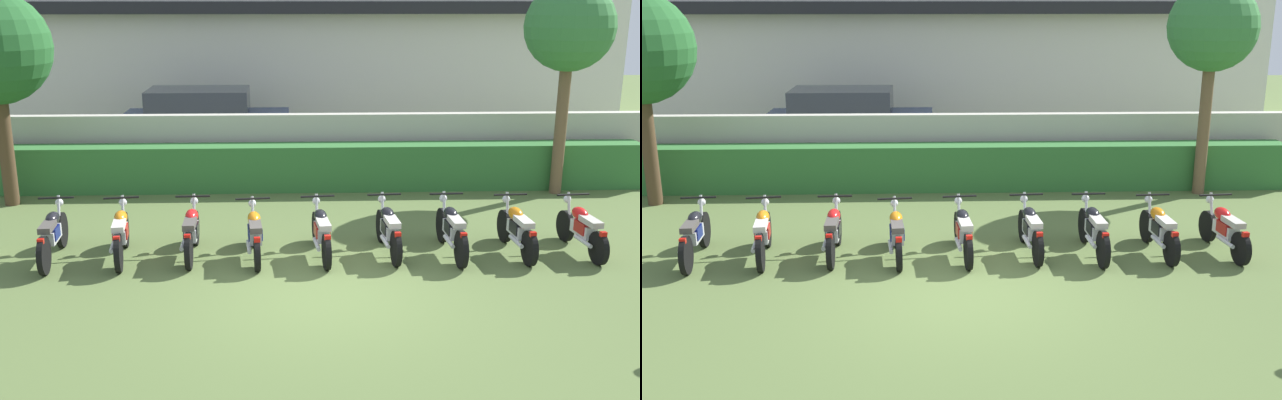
{
  "view_description": "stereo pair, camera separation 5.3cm",
  "coord_description": "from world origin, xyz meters",
  "views": [
    {
      "loc": [
        -0.49,
        -10.19,
        4.37
      ],
      "look_at": [
        0.0,
        1.98,
        0.91
      ],
      "focal_mm": 40.85,
      "sensor_mm": 36.0,
      "label": 1
    },
    {
      "loc": [
        -0.44,
        -10.19,
        4.37
      ],
      "look_at": [
        0.0,
        1.98,
        0.91
      ],
      "focal_mm": 40.85,
      "sensor_mm": 36.0,
      "label": 2
    }
  ],
  "objects": [
    {
      "name": "ground",
      "position": [
        0.0,
        0.0,
        0.0
      ],
      "size": [
        60.0,
        60.0,
        0.0
      ],
      "primitive_type": "plane",
      "color": "#566B38"
    },
    {
      "name": "motorcycle_in_row_4",
      "position": [
        0.01,
        1.64,
        0.45
      ],
      "size": [
        0.6,
        1.88,
        0.95
      ],
      "rotation": [
        0.0,
        0.0,
        1.67
      ],
      "color": "black",
      "rests_on": "ground"
    },
    {
      "name": "motorcycle_in_row_3",
      "position": [
        -1.13,
        1.6,
        0.44
      ],
      "size": [
        0.6,
        1.81,
        0.94
      ],
      "rotation": [
        0.0,
        0.0,
        1.67
      ],
      "color": "black",
      "rests_on": "ground"
    },
    {
      "name": "motorcycle_in_row_1",
      "position": [
        -3.39,
        1.63,
        0.46
      ],
      "size": [
        0.6,
        1.87,
        0.97
      ],
      "rotation": [
        0.0,
        0.0,
        1.7
      ],
      "color": "black",
      "rests_on": "ground"
    },
    {
      "name": "motorcycle_in_row_0",
      "position": [
        -4.54,
        1.62,
        0.46
      ],
      "size": [
        0.6,
        1.98,
        0.97
      ],
      "rotation": [
        0.0,
        0.0,
        1.66
      ],
      "color": "black",
      "rests_on": "ground"
    },
    {
      "name": "parked_car",
      "position": [
        -2.84,
        9.64,
        0.94
      ],
      "size": [
        4.51,
        2.1,
        1.89
      ],
      "rotation": [
        0.0,
        0.0,
        0.01
      ],
      "color": "navy",
      "rests_on": "ground"
    },
    {
      "name": "building",
      "position": [
        0.0,
        15.47,
        3.76
      ],
      "size": [
        19.98,
        6.5,
        7.51
      ],
      "color": "silver",
      "rests_on": "ground"
    },
    {
      "name": "compound_wall",
      "position": [
        0.0,
        6.8,
        0.82
      ],
      "size": [
        18.98,
        0.3,
        1.64
      ],
      "primitive_type": "cube",
      "color": "#BCB7A8",
      "rests_on": "ground"
    },
    {
      "name": "motorcycle_in_row_7",
      "position": [
        3.41,
        1.64,
        0.45
      ],
      "size": [
        0.6,
        1.82,
        0.96
      ],
      "rotation": [
        0.0,
        0.0,
        1.62
      ],
      "color": "black",
      "rests_on": "ground"
    },
    {
      "name": "motorcycle_in_row_2",
      "position": [
        -2.21,
        1.71,
        0.45
      ],
      "size": [
        0.6,
        1.84,
        0.97
      ],
      "rotation": [
        0.0,
        0.0,
        1.61
      ],
      "color": "black",
      "rests_on": "ground"
    },
    {
      "name": "motorcycle_in_row_8",
      "position": [
        4.56,
        1.64,
        0.44
      ],
      "size": [
        0.6,
        1.8,
        0.94
      ],
      "rotation": [
        0.0,
        0.0,
        1.66
      ],
      "color": "black",
      "rests_on": "ground"
    },
    {
      "name": "hedge_row",
      "position": [
        0.0,
        6.1,
        0.53
      ],
      "size": [
        15.18,
        0.7,
        1.05
      ],
      "primitive_type": "cube",
      "color": "#337033",
      "rests_on": "ground"
    },
    {
      "name": "tree_far_side",
      "position": [
        5.5,
        5.56,
        3.63
      ],
      "size": [
        1.92,
        1.92,
        4.65
      ],
      "color": "brown",
      "rests_on": "ground"
    },
    {
      "name": "motorcycle_in_row_6",
      "position": [
        2.26,
        1.64,
        0.46
      ],
      "size": [
        0.6,
        1.95,
        0.97
      ],
      "rotation": [
        0.0,
        0.0,
        1.61
      ],
      "color": "black",
      "rests_on": "ground"
    },
    {
      "name": "motorcycle_in_row_5",
      "position": [
        1.18,
        1.73,
        0.45
      ],
      "size": [
        0.6,
        1.85,
        0.96
      ],
      "rotation": [
        0.0,
        0.0,
        1.65
      ],
      "color": "black",
      "rests_on": "ground"
    }
  ]
}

